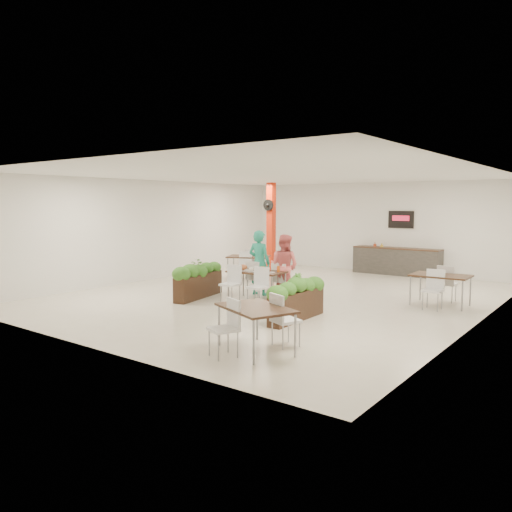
{
  "coord_description": "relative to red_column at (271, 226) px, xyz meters",
  "views": [
    {
      "loc": [
        7.37,
        -10.95,
        2.45
      ],
      "look_at": [
        -0.33,
        -0.68,
        1.1
      ],
      "focal_mm": 35.0,
      "sensor_mm": 36.0,
      "label": 1
    }
  ],
  "objects": [
    {
      "name": "side_table_a",
      "position": [
        0.46,
        -1.93,
        -1.0
      ],
      "size": [
        1.57,
        1.65,
        0.92
      ],
      "rotation": [
        0.0,
        0.0,
        0.43
      ],
      "color": "black",
      "rests_on": "ground"
    },
    {
      "name": "room_shell",
      "position": [
        3.0,
        -3.79,
        0.36
      ],
      "size": [
        10.1,
        12.1,
        3.22
      ],
      "color": "white",
      "rests_on": "ground"
    },
    {
      "name": "ground",
      "position": [
        3.0,
        -3.79,
        -1.64
      ],
      "size": [
        12.0,
        12.0,
        0.0
      ],
      "primitive_type": "plane",
      "color": "beige",
      "rests_on": "ground"
    },
    {
      "name": "main_table",
      "position": [
        2.86,
        -4.71,
        -1.01
      ],
      "size": [
        1.46,
        1.71,
        0.92
      ],
      "rotation": [
        0.0,
        0.0,
        0.08
      ],
      "color": "black",
      "rests_on": "ground"
    },
    {
      "name": "red_column",
      "position": [
        0.0,
        0.0,
        0.0
      ],
      "size": [
        0.4,
        0.41,
        3.2
      ],
      "color": "red",
      "rests_on": "ground"
    },
    {
      "name": "diner_man",
      "position": [
        2.47,
        -4.05,
        -0.77
      ],
      "size": [
        0.67,
        0.46,
        1.74
      ],
      "primitive_type": "imported",
      "rotation": [
        0.0,
        0.0,
        3.22
      ],
      "color": "teal",
      "rests_on": "ground"
    },
    {
      "name": "service_counter",
      "position": [
        4.0,
        1.86,
        -1.15
      ],
      "size": [
        3.0,
        0.64,
        2.2
      ],
      "color": "#2B2826",
      "rests_on": "ground"
    },
    {
      "name": "planter_left",
      "position": [
        1.46,
        -5.35,
        -1.13
      ],
      "size": [
        0.71,
        1.96,
        1.04
      ],
      "rotation": [
        0.0,
        0.0,
        1.77
      ],
      "color": "black",
      "rests_on": "ground"
    },
    {
      "name": "planter_right",
      "position": [
        4.85,
        -5.95,
        -1.15
      ],
      "size": [
        0.44,
        1.93,
        1.0
      ],
      "rotation": [
        0.0,
        0.0,
        1.6
      ],
      "color": "black",
      "rests_on": "ground"
    },
    {
      "name": "side_table_c",
      "position": [
        5.51,
        -8.26,
        -1.01
      ],
      "size": [
        1.57,
        1.65,
        0.92
      ],
      "rotation": [
        0.0,
        0.0,
        -0.4
      ],
      "color": "black",
      "rests_on": "ground"
    },
    {
      "name": "diner_woman",
      "position": [
        3.27,
        -4.05,
        -0.81
      ],
      "size": [
        0.85,
        0.69,
        1.66
      ],
      "primitive_type": "imported",
      "rotation": [
        0.0,
        0.0,
        3.22
      ],
      "color": "#F76E6E",
      "rests_on": "ground"
    },
    {
      "name": "side_table_b",
      "position": [
        6.81,
        -2.59,
        -1.0
      ],
      "size": [
        1.33,
        1.63,
        0.92
      ],
      "rotation": [
        0.0,
        0.0,
        0.01
      ],
      "color": "black",
      "rests_on": "ground"
    }
  ]
}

